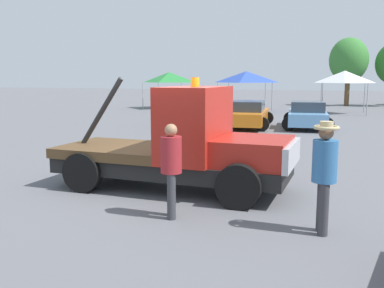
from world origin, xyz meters
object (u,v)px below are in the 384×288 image
person_near_truck (324,168)px  canopy_tent_blue (246,77)px  tow_truck (185,148)px  tree_center (349,60)px  traffic_cone (158,144)px  parked_car_orange (247,114)px  parked_car_cream (193,114)px  parked_car_skyblue (307,115)px  person_at_hood (171,164)px  canopy_tent_white (345,77)px  canopy_tent_green (169,77)px

person_near_truck → canopy_tent_blue: size_ratio=0.52×
tow_truck → tree_center: (4.19, 31.75, 3.04)m
person_near_truck → traffic_cone: (-5.50, 6.28, -0.82)m
tow_truck → parked_car_orange: bearing=97.2°
parked_car_cream → canopy_tent_blue: (0.58, 10.93, 1.90)m
tow_truck → person_near_truck: size_ratio=2.97×
parked_car_skyblue → traffic_cone: bearing=148.7°
tow_truck → parked_car_skyblue: 13.30m
parked_car_skyblue → tree_center: size_ratio=0.75×
person_near_truck → tree_center: 33.76m
parked_car_skyblue → canopy_tent_blue: bearing=22.4°
tree_center → traffic_cone: bearing=-103.8°
person_at_hood → parked_car_cream: size_ratio=0.38×
parked_car_cream → tree_center: tree_center is taller
canopy_tent_blue → traffic_cone: bearing=-87.9°
parked_car_orange → tree_center: 20.14m
tow_truck → parked_car_skyblue: tow_truck is taller
parked_car_cream → canopy_tent_white: 13.17m
parked_car_orange → canopy_tent_green: bearing=32.9°
parked_car_cream → canopy_tent_green: 13.37m
tow_truck → canopy_tent_white: bearing=83.1°
tow_truck → parked_car_cream: tow_truck is taller
canopy_tent_green → traffic_cone: (7.21, -19.59, -2.27)m
parked_car_cream → tow_truck: bearing=-172.7°
canopy_tent_green → canopy_tent_white: bearing=-5.0°
person_near_truck → parked_car_cream: size_ratio=0.40×
canopy_tent_white → tree_center: tree_center is taller
parked_car_orange → tree_center: tree_center is taller
parked_car_skyblue → traffic_cone: parked_car_skyblue is taller
person_near_truck → canopy_tent_white: bearing=-100.8°
tree_center → canopy_tent_green: bearing=-150.9°
parked_car_skyblue → traffic_cone: size_ratio=8.13×
tow_truck → canopy_tent_blue: canopy_tent_blue is taller
parked_car_orange → parked_car_skyblue: size_ratio=1.11×
parked_car_orange → parked_car_skyblue: same height
person_near_truck → person_at_hood: person_near_truck is taller
parked_car_skyblue → canopy_tent_white: (1.86, 9.66, 1.90)m
parked_car_skyblue → canopy_tent_blue: 11.32m
tow_truck → person_at_hood: (0.40, -1.88, 0.02)m
parked_car_cream → canopy_tent_white: (7.51, 10.65, 1.90)m
person_at_hood → canopy_tent_blue: size_ratio=0.48×
parked_car_skyblue → traffic_cone: (-4.38, -8.74, -0.39)m
parked_car_skyblue → canopy_tent_green: canopy_tent_green is taller
tow_truck → parked_car_skyblue: size_ratio=1.21×
canopy_tent_green → parked_car_cream: bearing=-63.4°
person_at_hood → tree_center: size_ratio=0.28×
tree_center → person_near_truck: bearing=-92.0°
parked_car_skyblue → person_at_hood: bearing=169.7°
tow_truck → parked_car_cream: (-3.78, 12.18, -0.32)m
person_near_truck → parked_car_skyblue: person_near_truck is taller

